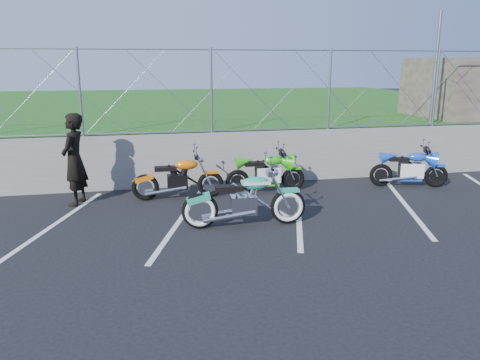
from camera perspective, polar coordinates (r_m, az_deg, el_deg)
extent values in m
plane|color=black|center=(8.30, -6.53, -6.79)|extent=(90.00, 90.00, 0.00)
cube|color=slate|center=(11.48, -8.33, 2.39)|extent=(30.00, 0.22, 1.30)
cube|color=#1B4F15|center=(21.36, -10.15, 7.66)|extent=(30.00, 20.00, 1.30)
cylinder|color=gray|center=(11.26, -8.81, 15.47)|extent=(28.00, 0.03, 0.03)
cylinder|color=gray|center=(11.36, -8.45, 5.85)|extent=(28.00, 0.03, 0.03)
cylinder|color=gray|center=(14.05, 22.72, 12.42)|extent=(0.08, 0.08, 3.00)
cube|color=silver|center=(9.37, -21.98, -5.27)|extent=(1.49, 4.31, 0.01)
cube|color=silver|center=(9.23, -7.14, -4.60)|extent=(1.49, 4.31, 0.01)
cube|color=silver|center=(9.71, 7.14, -3.66)|extent=(1.49, 4.31, 0.01)
cube|color=silver|center=(10.72, 19.38, -2.67)|extent=(1.49, 4.31, 0.01)
torus|color=black|center=(8.53, -4.90, -3.78)|extent=(0.67, 0.14, 0.67)
torus|color=black|center=(8.80, 5.85, -3.22)|extent=(0.67, 0.14, 0.67)
cube|color=silver|center=(8.60, 0.43, -3.07)|extent=(0.48, 0.30, 0.35)
ellipsoid|color=teal|center=(8.53, 1.91, -0.38)|extent=(0.55, 0.27, 0.24)
cube|color=black|center=(8.47, -1.33, -0.98)|extent=(0.52, 0.26, 0.09)
cube|color=teal|center=(8.72, 5.90, -1.24)|extent=(0.39, 0.17, 0.06)
cylinder|color=silver|center=(8.51, 3.43, 1.80)|extent=(0.06, 0.73, 0.03)
torus|color=black|center=(10.45, -11.45, -0.89)|extent=(0.59, 0.11, 0.59)
torus|color=black|center=(10.53, -3.62, -0.51)|extent=(0.59, 0.11, 0.59)
cube|color=black|center=(10.44, -7.64, -0.25)|extent=(0.44, 0.27, 0.33)
ellipsoid|color=orange|center=(10.37, -6.54, 1.86)|extent=(0.51, 0.24, 0.22)
cube|color=black|center=(10.36, -9.07, 1.38)|extent=(0.48, 0.24, 0.09)
cube|color=orange|center=(10.47, -3.64, 0.96)|extent=(0.37, 0.15, 0.06)
cylinder|color=silver|center=(10.34, -5.45, 3.17)|extent=(0.03, 0.69, 0.03)
torus|color=black|center=(10.80, -0.30, -0.20)|extent=(0.57, 0.11, 0.56)
torus|color=black|center=(11.12, 6.48, 0.13)|extent=(0.57, 0.11, 0.56)
cube|color=black|center=(10.91, 3.05, 0.44)|extent=(0.44, 0.27, 0.32)
ellipsoid|color=green|center=(10.88, 4.13, 2.42)|extent=(0.50, 0.24, 0.22)
cube|color=black|center=(10.79, 1.81, 1.99)|extent=(0.47, 0.23, 0.08)
cube|color=green|center=(11.06, 6.51, 1.45)|extent=(0.36, 0.15, 0.06)
cylinder|color=silver|center=(10.88, 4.98, 3.57)|extent=(0.04, 0.68, 0.03)
torus|color=black|center=(11.96, 16.80, 0.59)|extent=(0.56, 0.25, 0.56)
torus|color=black|center=(12.32, 22.79, 0.46)|extent=(0.56, 0.25, 0.56)
cube|color=black|center=(12.10, 19.79, 0.95)|extent=(0.48, 0.37, 0.32)
ellipsoid|color=blue|center=(12.08, 20.87, 2.64)|extent=(0.53, 0.35, 0.22)
cube|color=black|center=(11.98, 18.80, 2.40)|extent=(0.51, 0.34, 0.08)
cube|color=blue|center=(12.27, 22.90, 1.64)|extent=(0.38, 0.23, 0.06)
cylinder|color=silver|center=(12.09, 21.69, 3.62)|extent=(0.21, 0.65, 0.03)
imported|color=black|center=(10.41, -19.56, 2.35)|extent=(0.64, 0.81, 1.95)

